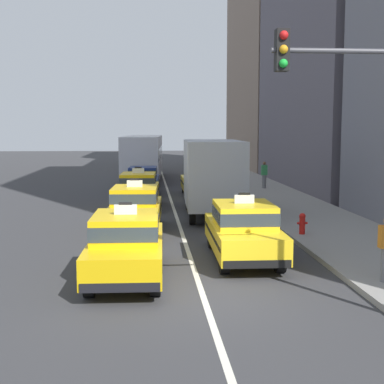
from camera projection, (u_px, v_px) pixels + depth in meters
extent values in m
plane|color=#353538|center=(203.00, 297.00, 12.10)|extent=(160.00, 160.00, 0.00)
cube|color=silver|center=(168.00, 192.00, 31.89)|extent=(0.14, 80.00, 0.01)
cube|color=gray|center=(282.00, 201.00, 27.40)|extent=(4.00, 90.00, 0.15)
cylinder|color=black|center=(104.00, 252.00, 15.10)|extent=(0.26, 0.65, 0.64)
cylinder|color=black|center=(157.00, 251.00, 15.18)|extent=(0.26, 0.65, 0.64)
cylinder|color=black|center=(89.00, 283.00, 12.07)|extent=(0.26, 0.65, 0.64)
cylinder|color=black|center=(155.00, 282.00, 12.15)|extent=(0.26, 0.65, 0.64)
cube|color=yellow|center=(127.00, 252.00, 13.59)|extent=(1.93, 4.55, 0.70)
cube|color=black|center=(127.00, 250.00, 13.58)|extent=(1.94, 4.19, 0.10)
cube|color=yellow|center=(126.00, 227.00, 13.36)|extent=(1.66, 2.14, 0.64)
cube|color=#2D3842|center=(126.00, 227.00, 13.36)|extent=(1.68, 2.16, 0.35)
cube|color=white|center=(126.00, 209.00, 13.31)|extent=(0.56, 0.14, 0.24)
cube|color=black|center=(126.00, 203.00, 13.29)|extent=(0.32, 0.12, 0.06)
cube|color=black|center=(132.00, 243.00, 15.81)|extent=(1.71, 0.19, 0.20)
cube|color=black|center=(120.00, 287.00, 11.42)|extent=(1.71, 0.19, 0.20)
cylinder|color=black|center=(120.00, 216.00, 21.35)|extent=(0.27, 0.65, 0.64)
cylinder|color=black|center=(157.00, 216.00, 21.39)|extent=(0.27, 0.65, 0.64)
cylinder|color=black|center=(110.00, 230.00, 18.31)|extent=(0.27, 0.65, 0.64)
cylinder|color=black|center=(154.00, 230.00, 18.35)|extent=(0.27, 0.65, 0.64)
cube|color=yellow|center=(135.00, 213.00, 19.81)|extent=(2.04, 4.59, 0.70)
cube|color=black|center=(135.00, 212.00, 19.80)|extent=(2.04, 4.23, 0.10)
cube|color=yellow|center=(135.00, 196.00, 19.58)|extent=(1.71, 2.18, 0.64)
cube|color=#2D3842|center=(135.00, 196.00, 19.58)|extent=(1.73, 2.21, 0.35)
cube|color=white|center=(135.00, 184.00, 19.53)|extent=(0.57, 0.15, 0.24)
cube|color=black|center=(135.00, 180.00, 19.51)|extent=(0.33, 0.13, 0.06)
cube|color=black|center=(140.00, 211.00, 22.03)|extent=(1.72, 0.23, 0.20)
cube|color=black|center=(130.00, 231.00, 17.64)|extent=(1.72, 0.23, 0.20)
cylinder|color=black|center=(126.00, 197.00, 27.33)|extent=(0.27, 0.65, 0.64)
cylinder|color=black|center=(155.00, 197.00, 27.37)|extent=(0.27, 0.65, 0.64)
cylinder|color=black|center=(120.00, 205.00, 24.29)|extent=(0.27, 0.65, 0.64)
cylinder|color=black|center=(153.00, 205.00, 24.33)|extent=(0.27, 0.65, 0.64)
cube|color=yellow|center=(139.00, 193.00, 25.79)|extent=(2.04, 4.59, 0.70)
cube|color=black|center=(139.00, 192.00, 25.78)|extent=(2.04, 4.23, 0.10)
cube|color=yellow|center=(138.00, 180.00, 25.56)|extent=(1.71, 2.18, 0.64)
cube|color=#2D3842|center=(138.00, 180.00, 25.56)|extent=(1.73, 2.20, 0.35)
cube|color=white|center=(138.00, 171.00, 25.51)|extent=(0.57, 0.15, 0.24)
cube|color=black|center=(138.00, 168.00, 25.49)|extent=(0.33, 0.13, 0.06)
cube|color=black|center=(142.00, 193.00, 28.01)|extent=(1.72, 0.23, 0.20)
cube|color=black|center=(135.00, 205.00, 23.62)|extent=(1.72, 0.23, 0.20)
cylinder|color=black|center=(132.00, 186.00, 32.44)|extent=(0.27, 0.65, 0.64)
cylinder|color=black|center=(156.00, 186.00, 32.49)|extent=(0.27, 0.65, 0.64)
cylinder|color=black|center=(129.00, 191.00, 29.63)|extent=(0.27, 0.65, 0.64)
cylinder|color=black|center=(155.00, 191.00, 29.68)|extent=(0.27, 0.65, 0.64)
cube|color=navy|center=(143.00, 183.00, 31.02)|extent=(1.96, 4.38, 0.66)
cube|color=navy|center=(143.00, 172.00, 30.85)|extent=(1.65, 1.97, 0.60)
cube|color=#2D3842|center=(143.00, 172.00, 30.85)|extent=(1.67, 1.99, 0.33)
cylinder|color=black|center=(133.00, 172.00, 42.97)|extent=(0.27, 0.65, 0.64)
cylinder|color=black|center=(158.00, 172.00, 43.04)|extent=(0.27, 0.65, 0.64)
cylinder|color=black|center=(126.00, 180.00, 36.30)|extent=(0.27, 0.65, 0.64)
cylinder|color=black|center=(156.00, 180.00, 36.37)|extent=(0.27, 0.65, 0.64)
cube|color=silver|center=(143.00, 156.00, 39.50)|extent=(3.04, 11.31, 2.90)
cube|color=#2D3842|center=(143.00, 152.00, 39.47)|extent=(3.04, 10.86, 0.84)
cube|color=black|center=(147.00, 138.00, 44.87)|extent=(2.13, 0.18, 0.36)
cylinder|color=black|center=(135.00, 166.00, 49.70)|extent=(0.25, 0.64, 0.64)
cylinder|color=black|center=(150.00, 166.00, 49.84)|extent=(0.25, 0.64, 0.64)
cylinder|color=black|center=(135.00, 168.00, 46.90)|extent=(0.25, 0.64, 0.64)
cylinder|color=black|center=(151.00, 168.00, 47.04)|extent=(0.25, 0.64, 0.64)
cube|color=silver|center=(143.00, 163.00, 48.33)|extent=(1.82, 4.33, 0.66)
cube|color=silver|center=(143.00, 156.00, 48.16)|extent=(1.59, 1.92, 0.60)
cube|color=#2D3842|center=(143.00, 156.00, 48.16)|extent=(1.61, 1.94, 0.33)
cylinder|color=black|center=(212.00, 238.00, 17.05)|extent=(0.25, 0.64, 0.64)
cylinder|color=black|center=(258.00, 237.00, 17.15)|extent=(0.25, 0.64, 0.64)
cylinder|color=black|center=(224.00, 262.00, 14.02)|extent=(0.25, 0.64, 0.64)
cylinder|color=black|center=(280.00, 261.00, 14.12)|extent=(0.25, 0.64, 0.64)
cube|color=yellow|center=(243.00, 236.00, 15.55)|extent=(1.88, 4.53, 0.70)
cube|color=black|center=(243.00, 235.00, 15.54)|extent=(1.89, 4.17, 0.10)
cube|color=yellow|center=(244.00, 214.00, 15.32)|extent=(1.64, 2.13, 0.64)
cube|color=#2D3842|center=(244.00, 214.00, 15.32)|extent=(1.66, 2.15, 0.35)
cube|color=white|center=(244.00, 199.00, 15.27)|extent=(0.56, 0.13, 0.24)
cube|color=black|center=(244.00, 194.00, 15.25)|extent=(0.32, 0.12, 0.06)
cube|color=black|center=(232.00, 230.00, 17.77)|extent=(1.71, 0.17, 0.20)
cube|color=black|center=(257.00, 264.00, 13.39)|extent=(1.71, 0.17, 0.20)
cylinder|color=black|center=(188.00, 203.00, 25.07)|extent=(0.26, 0.65, 0.64)
cylinder|color=black|center=(229.00, 203.00, 25.16)|extent=(0.26, 0.65, 0.64)
cylinder|color=black|center=(192.00, 216.00, 21.20)|extent=(0.26, 0.65, 0.64)
cylinder|color=black|center=(240.00, 216.00, 21.29)|extent=(0.26, 0.65, 0.64)
cube|color=black|center=(207.00, 178.00, 25.96)|extent=(2.18, 2.27, 2.10)
cube|color=#2D3842|center=(206.00, 171.00, 26.99)|extent=(1.93, 0.13, 0.76)
cube|color=#B2B7C1|center=(213.00, 173.00, 22.66)|extent=(2.49, 5.28, 2.70)
cylinder|color=black|center=(184.00, 188.00, 31.56)|extent=(0.24, 0.64, 0.64)
cylinder|color=black|center=(209.00, 187.00, 31.67)|extent=(0.24, 0.64, 0.64)
cylinder|color=black|center=(188.00, 194.00, 28.53)|extent=(0.24, 0.64, 0.64)
cylinder|color=black|center=(216.00, 194.00, 28.64)|extent=(0.24, 0.64, 0.64)
cube|color=yellow|center=(199.00, 184.00, 30.06)|extent=(1.82, 4.51, 0.70)
cube|color=black|center=(199.00, 183.00, 30.05)|extent=(1.84, 4.15, 0.10)
cube|color=yellow|center=(199.00, 173.00, 29.83)|extent=(1.61, 2.11, 0.64)
cube|color=#2D3842|center=(199.00, 173.00, 29.83)|extent=(1.63, 2.13, 0.35)
cube|color=white|center=(199.00, 165.00, 29.78)|extent=(0.56, 0.12, 0.24)
cube|color=black|center=(199.00, 162.00, 29.76)|extent=(0.32, 0.11, 0.06)
cube|color=black|center=(196.00, 185.00, 32.27)|extent=(1.71, 0.15, 0.20)
cube|color=black|center=(203.00, 193.00, 27.90)|extent=(1.71, 0.15, 0.20)
cylinder|color=slate|center=(264.00, 182.00, 32.77)|extent=(0.24, 0.24, 0.80)
cube|color=#338C4C|center=(264.00, 170.00, 32.68)|extent=(0.36, 0.22, 0.61)
sphere|color=brown|center=(264.00, 163.00, 32.64)|extent=(0.20, 0.20, 0.20)
cylinder|color=#23232D|center=(245.00, 179.00, 33.97)|extent=(0.24, 0.24, 0.83)
cube|color=orange|center=(246.00, 168.00, 33.88)|extent=(0.36, 0.22, 0.63)
sphere|color=beige|center=(246.00, 161.00, 33.83)|extent=(0.20, 0.20, 0.20)
cube|color=brown|center=(242.00, 176.00, 33.93)|extent=(0.10, 0.20, 0.28)
cylinder|color=red|center=(302.00, 225.00, 18.53)|extent=(0.20, 0.20, 0.60)
sphere|color=red|center=(302.00, 216.00, 18.49)|extent=(0.22, 0.22, 0.22)
cylinder|color=red|center=(299.00, 223.00, 18.51)|extent=(0.10, 0.08, 0.08)
cylinder|color=red|center=(306.00, 223.00, 18.53)|extent=(0.10, 0.08, 0.08)
cylinder|color=#47474C|center=(345.00, 51.00, 9.95)|extent=(2.80, 0.10, 0.10)
cube|color=black|center=(282.00, 50.00, 9.85)|extent=(0.24, 0.24, 0.76)
sphere|color=red|center=(284.00, 35.00, 9.69)|extent=(0.16, 0.16, 0.16)
sphere|color=orange|center=(284.00, 49.00, 9.72)|extent=(0.16, 0.16, 0.16)
sphere|color=green|center=(283.00, 63.00, 9.75)|extent=(0.16, 0.16, 0.16)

